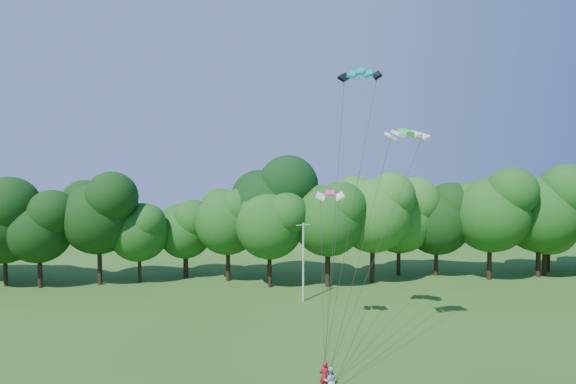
{
  "coord_description": "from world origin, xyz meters",
  "views": [
    {
      "loc": [
        -0.38,
        -13.37,
        12.13
      ],
      "look_at": [
        1.62,
        13.0,
        10.93
      ],
      "focal_mm": 28.0,
      "sensor_mm": 36.0,
      "label": 1
    }
  ],
  "objects": [
    {
      "name": "utility_pole",
      "position": [
        4.19,
        27.93,
        3.81
      ],
      "size": [
        1.37,
        0.69,
        7.37
      ],
      "rotation": [
        0.0,
        0.0,
        0.43
      ],
      "color": "#B0AFA7",
      "rests_on": "ground"
    },
    {
      "name": "kite_flyer_left",
      "position": [
        3.47,
        10.7,
        0.83
      ],
      "size": [
        0.67,
        0.5,
        1.67
      ],
      "primitive_type": "imported",
      "rotation": [
        0.0,
        0.0,
        3.31
      ],
      "color": "maroon",
      "rests_on": "ground"
    },
    {
      "name": "kite_flyer_right",
      "position": [
        3.72,
        10.28,
        0.77
      ],
      "size": [
        0.79,
        0.64,
        1.53
      ],
      "primitive_type": "imported",
      "rotation": [
        0.0,
        0.0,
        3.06
      ],
      "color": "#A9CEEA",
      "rests_on": "ground"
    },
    {
      "name": "kite_teal",
      "position": [
        6.75,
        16.45,
        18.82
      ],
      "size": [
        2.95,
        2.05,
        0.71
      ],
      "rotation": [
        0.0,
        0.0,
        -0.36
      ],
      "color": "#059299",
      "rests_on": "ground"
    },
    {
      "name": "kite_green",
      "position": [
        9.57,
        15.44,
        14.77
      ],
      "size": [
        2.92,
        1.65,
        0.52
      ],
      "rotation": [
        0.0,
        0.0,
        0.15
      ],
      "color": "#22E72E",
      "rests_on": "ground"
    },
    {
      "name": "kite_pink",
      "position": [
        5.11,
        18.8,
        10.58
      ],
      "size": [
        2.15,
        1.25,
        0.43
      ],
      "rotation": [
        0.0,
        0.0,
        -0.14
      ],
      "color": "#D63B91",
      "rests_on": "ground"
    },
    {
      "name": "tree_back_center",
      "position": [
        1.29,
        36.12,
        8.6
      ],
      "size": [
        9.47,
        9.47,
        13.78
      ],
      "color": "#322513",
      "rests_on": "ground"
    },
    {
      "name": "tree_back_east",
      "position": [
        33.54,
        36.31,
        7.2
      ],
      "size": [
        7.93,
        7.93,
        11.54
      ],
      "color": "#321B14",
      "rests_on": "ground"
    }
  ]
}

